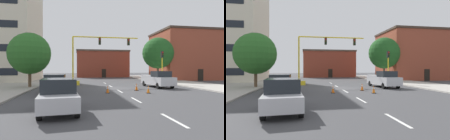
% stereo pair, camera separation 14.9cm
% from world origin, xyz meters
% --- Properties ---
extents(ground_plane, '(160.00, 160.00, 0.00)m').
position_xyz_m(ground_plane, '(0.00, 0.00, 0.00)').
color(ground_plane, '#424244').
extents(sidewalk_left, '(6.00, 56.00, 0.14)m').
position_xyz_m(sidewalk_left, '(-11.95, 8.00, 0.07)').
color(sidewalk_left, '#9E998E').
rests_on(sidewalk_left, ground_plane).
extents(sidewalk_right, '(6.00, 56.00, 0.14)m').
position_xyz_m(sidewalk_right, '(11.95, 8.00, 0.07)').
color(sidewalk_right, '#B2ADA3').
rests_on(sidewalk_right, ground_plane).
extents(lane_stripe_seg_0, '(0.16, 2.40, 0.01)m').
position_xyz_m(lane_stripe_seg_0, '(0.00, -14.00, 0.00)').
color(lane_stripe_seg_0, silver).
rests_on(lane_stripe_seg_0, ground_plane).
extents(lane_stripe_seg_1, '(0.16, 2.40, 0.01)m').
position_xyz_m(lane_stripe_seg_1, '(0.00, -8.50, 0.00)').
color(lane_stripe_seg_1, silver).
rests_on(lane_stripe_seg_1, ground_plane).
extents(lane_stripe_seg_2, '(0.16, 2.40, 0.01)m').
position_xyz_m(lane_stripe_seg_2, '(0.00, -3.00, 0.00)').
color(lane_stripe_seg_2, silver).
rests_on(lane_stripe_seg_2, ground_plane).
extents(lane_stripe_seg_3, '(0.16, 2.40, 0.01)m').
position_xyz_m(lane_stripe_seg_3, '(0.00, 2.50, 0.00)').
color(lane_stripe_seg_3, silver).
rests_on(lane_stripe_seg_3, ground_plane).
extents(lane_stripe_seg_4, '(0.16, 2.40, 0.01)m').
position_xyz_m(lane_stripe_seg_4, '(0.00, 8.00, 0.00)').
color(lane_stripe_seg_4, silver).
rests_on(lane_stripe_seg_4, ground_plane).
extents(building_brick_center, '(14.04, 8.56, 7.21)m').
position_xyz_m(building_brick_center, '(2.42, 31.11, 3.62)').
color(building_brick_center, brown).
rests_on(building_brick_center, ground_plane).
extents(building_row_right, '(12.52, 11.02, 10.15)m').
position_xyz_m(building_row_right, '(18.51, 15.92, 5.09)').
color(building_row_right, brown).
rests_on(building_row_right, ground_plane).
extents(traffic_signal_gantry, '(10.27, 1.20, 6.83)m').
position_xyz_m(traffic_signal_gantry, '(-3.46, 5.31, 2.32)').
color(traffic_signal_gantry, yellow).
rests_on(traffic_signal_gantry, ground_plane).
extents(traffic_light_pole_right, '(0.32, 0.47, 4.80)m').
position_xyz_m(traffic_light_pole_right, '(7.84, 4.08, 3.53)').
color(traffic_light_pole_right, yellow).
rests_on(traffic_light_pole_right, ground_plane).
extents(tree_right_mid, '(5.71, 5.71, 7.99)m').
position_xyz_m(tree_right_mid, '(10.33, 11.30, 5.13)').
color(tree_right_mid, brown).
rests_on(tree_right_mid, ground_plane).
extents(tree_left_near, '(4.87, 4.87, 6.49)m').
position_xyz_m(tree_left_near, '(-9.74, 2.02, 4.05)').
color(tree_left_near, brown).
rests_on(tree_left_near, ground_plane).
extents(pickup_truck_silver, '(2.45, 5.55, 1.99)m').
position_xyz_m(pickup_truck_silver, '(5.45, 0.25, 0.97)').
color(pickup_truck_silver, '#BCBCC1').
rests_on(pickup_truck_silver, ground_plane).
extents(sedan_silver_near_left, '(2.28, 4.66, 1.74)m').
position_xyz_m(sedan_silver_near_left, '(-5.16, -11.37, 0.89)').
color(sedan_silver_near_left, '#B7B7BC').
rests_on(sedan_silver_near_left, ground_plane).
extents(sedan_black_mid_left, '(1.89, 4.51, 1.74)m').
position_xyz_m(sedan_black_mid_left, '(-6.21, -3.67, 0.89)').
color(sedan_black_mid_left, black).
rests_on(sedan_black_mid_left, ground_plane).
extents(traffic_cone_roadside_a, '(0.36, 0.36, 0.71)m').
position_xyz_m(traffic_cone_roadside_a, '(-1.43, -4.26, 0.35)').
color(traffic_cone_roadside_a, black).
rests_on(traffic_cone_roadside_a, ground_plane).
extents(traffic_cone_roadside_b, '(0.36, 0.36, 0.78)m').
position_xyz_m(traffic_cone_roadside_b, '(1.81, -2.84, 0.38)').
color(traffic_cone_roadside_b, black).
rests_on(traffic_cone_roadside_b, ground_plane).
extents(traffic_cone_roadside_c, '(0.36, 0.36, 0.72)m').
position_xyz_m(traffic_cone_roadside_c, '(2.25, -5.03, 0.35)').
color(traffic_cone_roadside_c, black).
rests_on(traffic_cone_roadside_c, ground_plane).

